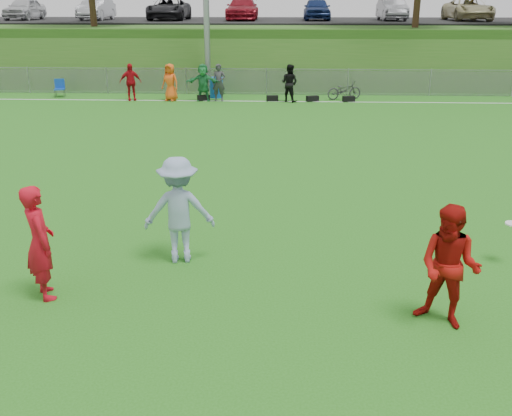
# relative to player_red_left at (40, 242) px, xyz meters

# --- Properties ---
(ground) EXTENTS (120.00, 120.00, 0.00)m
(ground) POSITION_rel_player_red_left_xyz_m (2.94, 0.59, -0.94)
(ground) COLOR #226815
(ground) RESTS_ON ground
(sideline_far) EXTENTS (60.00, 0.10, 0.01)m
(sideline_far) POSITION_rel_player_red_left_xyz_m (2.94, 18.59, -0.93)
(sideline_far) COLOR white
(sideline_far) RESTS_ON ground
(fence) EXTENTS (58.00, 0.06, 1.30)m
(fence) POSITION_rel_player_red_left_xyz_m (2.94, 20.59, -0.29)
(fence) COLOR gray
(fence) RESTS_ON ground
(berm) EXTENTS (120.00, 18.00, 3.00)m
(berm) POSITION_rel_player_red_left_xyz_m (2.94, 31.59, 0.56)
(berm) COLOR #285819
(berm) RESTS_ON ground
(parking_lot) EXTENTS (120.00, 12.00, 0.10)m
(parking_lot) POSITION_rel_player_red_left_xyz_m (2.94, 33.59, 2.11)
(parking_lot) COLOR black
(parking_lot) RESTS_ON berm
(car_row) EXTENTS (32.04, 5.18, 1.44)m
(car_row) POSITION_rel_player_red_left_xyz_m (1.78, 32.59, 2.88)
(car_row) COLOR silver
(car_row) RESTS_ON parking_lot
(spectator_row) EXTENTS (8.45, 0.96, 1.69)m
(spectator_row) POSITION_rel_player_red_left_xyz_m (0.15, 18.59, -0.09)
(spectator_row) COLOR #B20C15
(spectator_row) RESTS_ON ground
(gear_bags) EXTENTS (7.37, 0.49, 0.26)m
(gear_bags) POSITION_rel_player_red_left_xyz_m (3.82, 18.69, -0.81)
(gear_bags) COLOR black
(gear_bags) RESTS_ON ground
(player_red_left) EXTENTS (0.75, 0.82, 1.87)m
(player_red_left) POSITION_rel_player_red_left_xyz_m (0.00, 0.00, 0.00)
(player_red_left) COLOR red
(player_red_left) RESTS_ON ground
(player_red_center) EXTENTS (1.13, 1.07, 1.84)m
(player_red_center) POSITION_rel_player_red_left_xyz_m (6.18, -0.56, -0.01)
(player_red_center) COLOR #A20F0B
(player_red_center) RESTS_ON ground
(player_blue) EXTENTS (1.35, 0.89, 1.95)m
(player_blue) POSITION_rel_player_red_left_xyz_m (1.94, 1.43, 0.04)
(player_blue) COLOR #8B9FC1
(player_blue) RESTS_ON ground
(recycling_bin) EXTENTS (0.66, 0.66, 0.95)m
(recycling_bin) POSITION_rel_player_red_left_xyz_m (0.55, 19.59, -0.46)
(recycling_bin) COLOR blue
(recycling_bin) RESTS_ON ground
(camp_chair) EXTENTS (0.57, 0.57, 0.85)m
(camp_chair) POSITION_rel_player_red_left_xyz_m (-7.06, 19.41, -0.69)
(camp_chair) COLOR #0F3CA2
(camp_chair) RESTS_ON ground
(bicycle) EXTENTS (1.78, 1.09, 0.88)m
(bicycle) POSITION_rel_player_red_left_xyz_m (6.65, 19.33, -0.49)
(bicycle) COLOR #2B2B2D
(bicycle) RESTS_ON ground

